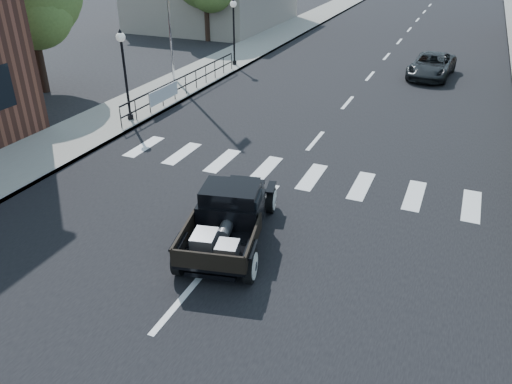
% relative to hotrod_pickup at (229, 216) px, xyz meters
% --- Properties ---
extents(ground, '(120.00, 120.00, 0.00)m').
position_rel_hotrod_pickup_xyz_m(ground, '(0.04, 0.32, -0.75)').
color(ground, black).
rests_on(ground, ground).
extents(road, '(14.00, 80.00, 0.02)m').
position_rel_hotrod_pickup_xyz_m(road, '(0.04, 15.32, -0.74)').
color(road, black).
rests_on(road, ground).
extents(road_markings, '(12.00, 60.00, 0.06)m').
position_rel_hotrod_pickup_xyz_m(road_markings, '(0.04, 10.32, -0.75)').
color(road_markings, silver).
rests_on(road_markings, ground).
extents(sidewalk_left, '(3.00, 80.00, 0.15)m').
position_rel_hotrod_pickup_xyz_m(sidewalk_left, '(-8.46, 15.32, -0.67)').
color(sidewalk_left, gray).
rests_on(sidewalk_left, ground).
extents(railing, '(0.08, 10.00, 1.00)m').
position_rel_hotrod_pickup_xyz_m(railing, '(-7.26, 10.32, -0.10)').
color(railing, black).
rests_on(railing, sidewalk_left).
extents(banner, '(0.04, 2.20, 0.60)m').
position_rel_hotrod_pickup_xyz_m(banner, '(-7.18, 8.32, -0.30)').
color(banner, silver).
rests_on(banner, sidewalk_left).
extents(lamp_post_b, '(0.36, 0.36, 3.57)m').
position_rel_hotrod_pickup_xyz_m(lamp_post_b, '(-7.56, 6.32, 1.19)').
color(lamp_post_b, black).
rests_on(lamp_post_b, sidewalk_left).
extents(lamp_post_c, '(0.36, 0.36, 3.57)m').
position_rel_hotrod_pickup_xyz_m(lamp_post_c, '(-7.56, 16.32, 1.19)').
color(lamp_post_c, black).
rests_on(lamp_post_c, sidewalk_left).
extents(big_tree_near, '(4.94, 4.94, 7.26)m').
position_rel_hotrod_pickup_xyz_m(big_tree_near, '(-13.96, 8.32, 2.88)').
color(big_tree_near, '#48662B').
rests_on(big_tree_near, ground).
extents(hotrod_pickup, '(2.90, 4.65, 1.50)m').
position_rel_hotrod_pickup_xyz_m(hotrod_pickup, '(0.00, 0.00, 0.00)').
color(hotrod_pickup, black).
rests_on(hotrod_pickup, ground).
extents(second_car, '(2.36, 4.52, 1.22)m').
position_rel_hotrod_pickup_xyz_m(second_car, '(3.02, 18.43, -0.14)').
color(second_car, black).
rests_on(second_car, ground).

